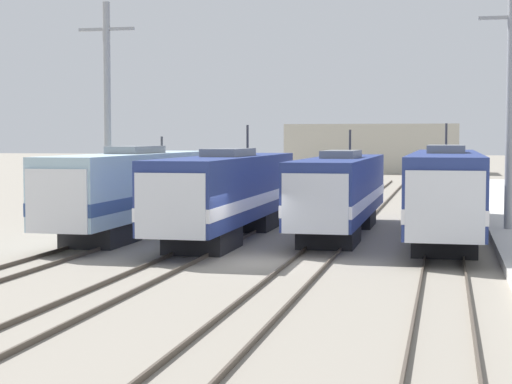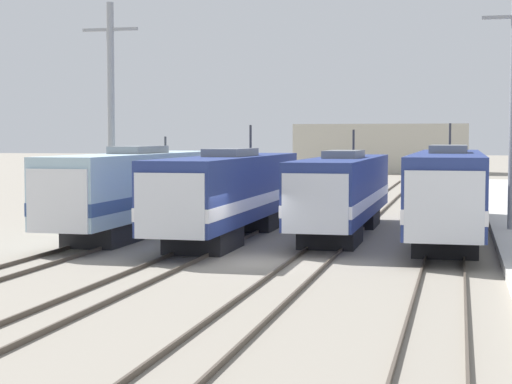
{
  "view_description": "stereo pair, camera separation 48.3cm",
  "coord_description": "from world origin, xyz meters",
  "px_view_note": "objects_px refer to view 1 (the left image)",
  "views": [
    {
      "loc": [
        7.33,
        -30.84,
        4.65
      ],
      "look_at": [
        0.21,
        1.0,
        2.56
      ],
      "focal_mm": 60.0,
      "sensor_mm": 36.0,
      "label": 1
    },
    {
      "loc": [
        7.8,
        -30.73,
        4.65
      ],
      "look_at": [
        0.21,
        1.0,
        2.56
      ],
      "focal_mm": 60.0,
      "sensor_mm": 36.0,
      "label": 2
    }
  ],
  "objects_px": {
    "locomotive_center_right": "(340,192)",
    "locomotive_far_right": "(445,191)",
    "locomotive_far_left": "(133,189)",
    "locomotive_center_left": "(226,193)",
    "catenary_tower_left": "(107,111)",
    "catenary_tower_right": "(510,109)"
  },
  "relations": [
    {
      "from": "catenary_tower_left",
      "to": "catenary_tower_right",
      "type": "bearing_deg",
      "value": 0.0
    },
    {
      "from": "locomotive_center_right",
      "to": "catenary_tower_right",
      "type": "relative_size",
      "value": 1.44
    },
    {
      "from": "locomotive_center_left",
      "to": "catenary_tower_right",
      "type": "xyz_separation_m",
      "value": [
        12.62,
        4.25,
        3.86
      ]
    },
    {
      "from": "locomotive_center_left",
      "to": "locomotive_center_right",
      "type": "relative_size",
      "value": 1.03
    },
    {
      "from": "locomotive_center_right",
      "to": "locomotive_far_right",
      "type": "relative_size",
      "value": 0.84
    },
    {
      "from": "locomotive_far_right",
      "to": "catenary_tower_left",
      "type": "relative_size",
      "value": 1.72
    },
    {
      "from": "locomotive_center_left",
      "to": "locomotive_far_right",
      "type": "bearing_deg",
      "value": 13.01
    },
    {
      "from": "locomotive_far_right",
      "to": "catenary_tower_right",
      "type": "bearing_deg",
      "value": 34.62
    },
    {
      "from": "locomotive_center_right",
      "to": "catenary_tower_left",
      "type": "height_order",
      "value": "catenary_tower_left"
    },
    {
      "from": "locomotive_center_left",
      "to": "locomotive_center_right",
      "type": "height_order",
      "value": "locomotive_center_left"
    },
    {
      "from": "locomotive_far_right",
      "to": "catenary_tower_right",
      "type": "distance_m",
      "value": 5.17
    },
    {
      "from": "catenary_tower_left",
      "to": "locomotive_center_left",
      "type": "bearing_deg",
      "value": -29.67
    },
    {
      "from": "locomotive_far_left",
      "to": "locomotive_center_left",
      "type": "xyz_separation_m",
      "value": [
        4.86,
        -1.0,
        -0.04
      ]
    },
    {
      "from": "locomotive_far_left",
      "to": "locomotive_far_right",
      "type": "height_order",
      "value": "locomotive_far_right"
    },
    {
      "from": "locomotive_center_right",
      "to": "catenary_tower_left",
      "type": "relative_size",
      "value": 1.44
    },
    {
      "from": "locomotive_far_left",
      "to": "locomotive_center_left",
      "type": "relative_size",
      "value": 1.01
    },
    {
      "from": "locomotive_far_right",
      "to": "locomotive_center_left",
      "type": "bearing_deg",
      "value": -166.99
    },
    {
      "from": "locomotive_center_right",
      "to": "catenary_tower_left",
      "type": "bearing_deg",
      "value": 172.76
    },
    {
      "from": "locomotive_center_left",
      "to": "catenary_tower_left",
      "type": "distance_m",
      "value": 9.41
    },
    {
      "from": "locomotive_center_left",
      "to": "locomotive_center_right",
      "type": "bearing_deg",
      "value": 28.94
    },
    {
      "from": "locomotive_center_right",
      "to": "catenary_tower_right",
      "type": "height_order",
      "value": "catenary_tower_right"
    },
    {
      "from": "locomotive_center_right",
      "to": "locomotive_far_left",
      "type": "bearing_deg",
      "value": -170.16
    }
  ]
}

